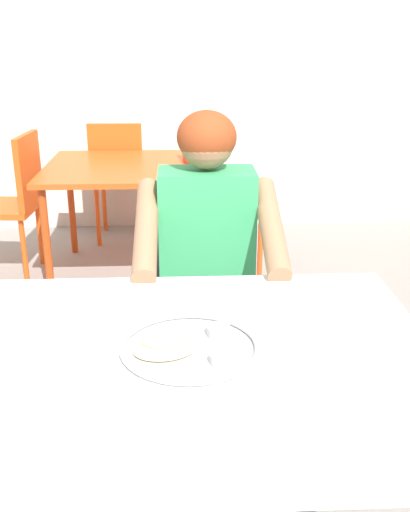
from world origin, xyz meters
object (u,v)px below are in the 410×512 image
(diner_foreground, at_px, (208,255))
(table_background_red, at_px, (118,178))
(chair_foreground, at_px, (205,291))
(chair_red_right, at_px, (211,198))
(thali_tray, at_px, (189,347))
(chair_red_far, at_px, (119,173))
(chair_red_left, at_px, (14,196))
(table_foreground, at_px, (188,378))

(diner_foreground, bearing_deg, table_background_red, 106.07)
(diner_foreground, height_order, table_background_red, diner_foreground)
(chair_foreground, bearing_deg, diner_foreground, -90.26)
(chair_foreground, xyz_separation_m, chair_red_right, (0.10, 1.33, 0.02))
(table_background_red, distance_m, chair_red_right, 0.58)
(thali_tray, height_order, diner_foreground, diner_foreground)
(thali_tray, height_order, table_background_red, thali_tray)
(thali_tray, relative_size, chair_red_far, 0.38)
(table_background_red, bearing_deg, chair_foreground, -71.47)
(diner_foreground, bearing_deg, chair_red_left, 123.92)
(thali_tray, distance_m, table_background_red, 2.34)
(table_foreground, distance_m, chair_red_far, 2.99)
(chair_foreground, relative_size, table_background_red, 0.87)
(thali_tray, bearing_deg, table_foreground, -113.57)
(table_foreground, distance_m, thali_tray, 0.08)
(diner_foreground, relative_size, chair_red_right, 1.38)
(chair_foreground, height_order, table_background_red, chair_foreground)
(table_background_red, bearing_deg, chair_red_far, 95.30)
(diner_foreground, distance_m, chair_red_right, 1.57)
(diner_foreground, xyz_separation_m, chair_red_far, (-0.52, 2.24, -0.21))
(table_foreground, distance_m, chair_red_right, 2.28)
(chair_red_right, xyz_separation_m, chair_red_far, (-0.62, 0.68, -0.00))
(chair_foreground, relative_size, chair_red_right, 0.94)
(chair_foreground, xyz_separation_m, chair_red_far, (-0.52, 2.01, 0.02))
(chair_foreground, height_order, chair_red_left, chair_red_left)
(chair_foreground, bearing_deg, chair_red_right, 85.69)
(chair_red_far, bearing_deg, diner_foreground, -76.89)
(thali_tray, distance_m, chair_red_left, 2.58)
(chair_red_left, xyz_separation_m, chair_red_right, (1.21, -0.09, 0.00))
(table_background_red, relative_size, chair_red_left, 1.07)
(chair_red_left, relative_size, chair_red_far, 1.01)
(thali_tray, xyz_separation_m, chair_red_right, (0.18, 2.26, -0.25))
(table_foreground, xyz_separation_m, thali_tray, (0.00, 0.01, 0.08))
(chair_foreground, bearing_deg, chair_red_far, 104.52)
(chair_red_left, xyz_separation_m, chair_red_far, (0.59, 0.59, 0.00))
(table_foreground, distance_m, chair_foreground, 0.96)
(table_background_red, distance_m, chair_red_far, 0.65)
(chair_red_left, bearing_deg, table_background_red, -4.01)
(chair_red_left, distance_m, chair_red_far, 0.83)
(table_foreground, xyz_separation_m, diner_foreground, (0.08, 0.71, 0.05))
(diner_foreground, xyz_separation_m, chair_red_right, (0.10, 1.56, -0.21))
(chair_foreground, bearing_deg, thali_tray, -95.00)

